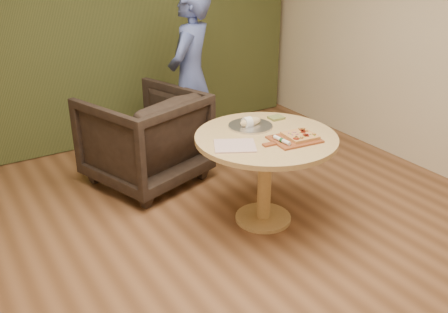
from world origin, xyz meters
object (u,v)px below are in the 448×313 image
armchair (144,134)px  person_standing (191,79)px  serving_tray (250,126)px  pizza_paddle (293,140)px  pedestal_table (266,152)px  cutlery_roll (282,140)px  bread_roll (250,122)px  flatbread_pizza (300,135)px

armchair → person_standing: size_ratio=0.55×
serving_tray → pizza_paddle: bearing=-75.1°
armchair → person_standing: person_standing is taller
pedestal_table → serving_tray: bearing=88.5°
pedestal_table → pizza_paddle: (0.11, -0.19, 0.15)m
cutlery_roll → bread_roll: bearing=87.7°
pizza_paddle → armchair: 1.53m
person_standing → armchair: bearing=-23.8°
cutlery_roll → bread_roll: bread_roll is taller
serving_tray → person_standing: (0.07, 1.12, 0.12)m
flatbread_pizza → serving_tray: size_ratio=0.68×
pizza_paddle → person_standing: 1.53m
pedestal_table → serving_tray: 0.27m
person_standing → flatbread_pizza: bearing=54.7°
person_standing → bread_roll: bearing=46.8°
serving_tray → person_standing: person_standing is taller
person_standing → serving_tray: bearing=47.2°
flatbread_pizza → armchair: (-0.70, 1.36, -0.30)m
flatbread_pizza → bread_roll: (-0.18, 0.41, 0.02)m
cutlery_roll → pizza_paddle: bearing=-0.1°
pizza_paddle → armchair: (-0.63, 1.36, -0.28)m
pizza_paddle → flatbread_pizza: size_ratio=1.90×
cutlery_roll → person_standing: size_ratio=0.11×
flatbread_pizza → bread_roll: bread_roll is taller
flatbread_pizza → person_standing: size_ratio=0.14×
pedestal_table → pizza_paddle: bearing=-58.5°
bread_roll → flatbread_pizza: bearing=-65.7°
flatbread_pizza → armchair: 1.56m
cutlery_roll → serving_tray: (0.01, 0.41, -0.02)m
pizza_paddle → bread_roll: (-0.12, 0.41, 0.04)m
flatbread_pizza → person_standing: 1.53m
pizza_paddle → cutlery_roll: cutlery_roll is taller
pedestal_table → person_standing: (0.07, 1.34, 0.27)m
pizza_paddle → cutlery_roll: size_ratio=2.31×
pizza_paddle → serving_tray: 0.42m
cutlery_roll → armchair: (-0.52, 1.37, -0.30)m
cutlery_roll → serving_tray: cutlery_roll is taller
flatbread_pizza → serving_tray: bearing=113.2°
cutlery_roll → bread_roll: size_ratio=1.03×
armchair → flatbread_pizza: bearing=99.1°
pizza_paddle → flatbread_pizza: flatbread_pizza is taller
pedestal_table → serving_tray: size_ratio=3.11×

